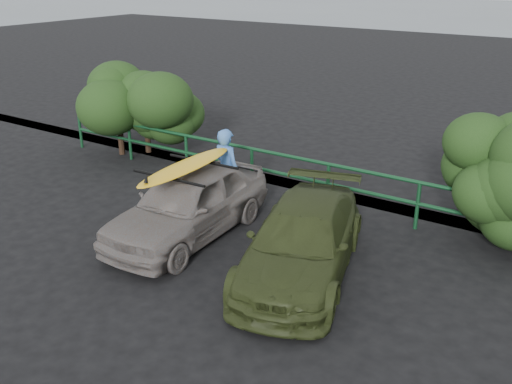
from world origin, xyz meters
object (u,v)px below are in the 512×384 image
olive_vehicle (302,241)px  guardrail (288,176)px  surfboard (186,166)px  man (226,171)px  sedan (188,204)px

olive_vehicle → guardrail: bearing=107.8°
surfboard → guardrail: bearing=74.5°
man → surfboard: (0.10, -1.41, 0.53)m
sedan → man: size_ratio=2.17×
sedan → olive_vehicle: (2.57, -0.07, -0.07)m
man → surfboard: 1.51m
man → olive_vehicle: bearing=158.1°
guardrail → sedan: (-0.63, -2.76, 0.16)m
olive_vehicle → man: man is taller
sedan → surfboard: 0.77m
guardrail → olive_vehicle: 3.43m
olive_vehicle → surfboard: (-2.57, 0.07, 0.84)m
olive_vehicle → man: (-2.67, 1.48, 0.31)m
guardrail → olive_vehicle: (1.93, -2.83, 0.09)m
olive_vehicle → surfboard: bearing=162.0°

